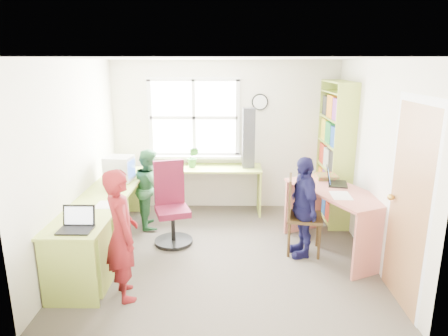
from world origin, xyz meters
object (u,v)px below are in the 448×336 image
person_navy (303,207)px  l_desk (114,227)px  crt_monitor (119,169)px  swivel_chair (172,208)px  right_desk (336,207)px  cd_tower (249,138)px  person_red (122,235)px  person_green (150,188)px  wooden_chair (299,212)px  laptop_left (77,224)px  bookshelf (334,155)px  potted_plant (193,157)px  laptop_right (334,180)px

person_navy → l_desk: bearing=-92.7°
crt_monitor → l_desk: bearing=-74.3°
swivel_chair → crt_monitor: swivel_chair is taller
l_desk → right_desk: (2.73, 0.36, 0.14)m
l_desk → crt_monitor: 1.06m
right_desk → cd_tower: 1.83m
person_red → person_green: bearing=-23.7°
cd_tower → person_green: 1.69m
person_green → right_desk: bearing=-121.0°
wooden_chair → l_desk: bearing=-162.6°
wooden_chair → person_navy: size_ratio=0.78×
swivel_chair → person_red: bearing=-121.5°
swivel_chair → laptop_left: 1.56m
person_red → right_desk: bearing=-92.3°
bookshelf → potted_plant: bookshelf is taller
crt_monitor → person_red: bearing=-68.4°
l_desk → bookshelf: bookshelf is taller
l_desk → laptop_right: 2.83m
l_desk → swivel_chair: size_ratio=2.68×
person_green → person_navy: bearing=-127.2°
bookshelf → wooden_chair: bookshelf is taller
cd_tower → potted_plant: bearing=179.4°
wooden_chair → person_navy: 0.14m
bookshelf → laptop_left: 3.80m
crt_monitor → potted_plant: (0.96, 0.76, -0.01)m
l_desk → laptop_left: laptop_left is taller
l_desk → swivel_chair: 0.85m
l_desk → person_red: size_ratio=2.15×
l_desk → swivel_chair: bearing=44.9°
laptop_left → person_green: (0.37, 1.86, -0.22)m
right_desk → cd_tower: (-1.05, 1.36, 0.62)m
wooden_chair → cd_tower: size_ratio=1.06×
cd_tower → laptop_right: bearing=-48.9°
laptop_right → cd_tower: 1.58m
cd_tower → person_red: (-1.38, -2.43, -0.53)m
bookshelf → swivel_chair: (-2.35, -0.87, -0.53)m
right_desk → laptop_right: laptop_right is taller
bookshelf → crt_monitor: 3.16m
swivel_chair → person_navy: bearing=-30.4°
crt_monitor → laptop_left: bearing=-83.4°
laptop_left → person_navy: bearing=21.7°
wooden_chair → person_red: person_red is taller
swivel_chair → person_navy: (1.68, -0.36, 0.16)m
potted_plant → right_desk: bearing=-34.8°
right_desk → person_green: bearing=137.9°
swivel_chair → cd_tower: size_ratio=1.18×
right_desk → cd_tower: cd_tower is taller
swivel_chair → wooden_chair: swivel_chair is taller
person_navy → laptop_left: bearing=-77.1°
laptop_left → person_navy: size_ratio=0.26×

